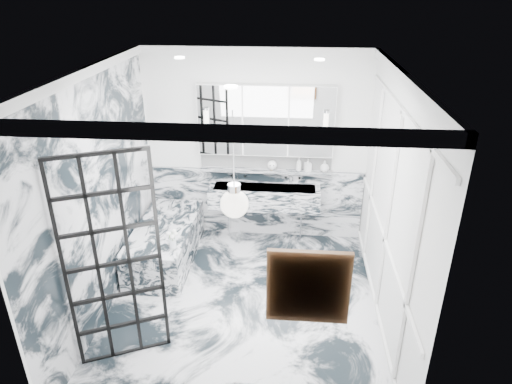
# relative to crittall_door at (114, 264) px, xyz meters

# --- Properties ---
(floor) EXTENTS (3.60, 3.60, 0.00)m
(floor) POSITION_rel_crittall_door_xyz_m (1.14, 0.87, -1.12)
(floor) COLOR silver
(floor) RESTS_ON ground
(ceiling) EXTENTS (3.60, 3.60, 0.00)m
(ceiling) POSITION_rel_crittall_door_xyz_m (1.14, 0.87, 1.68)
(ceiling) COLOR white
(ceiling) RESTS_ON wall_back
(wall_back) EXTENTS (3.60, 0.00, 3.60)m
(wall_back) POSITION_rel_crittall_door_xyz_m (1.14, 2.67, 0.28)
(wall_back) COLOR white
(wall_back) RESTS_ON floor
(wall_front) EXTENTS (3.60, 0.00, 3.60)m
(wall_front) POSITION_rel_crittall_door_xyz_m (1.14, -0.93, 0.28)
(wall_front) COLOR white
(wall_front) RESTS_ON floor
(wall_left) EXTENTS (0.00, 3.60, 3.60)m
(wall_left) POSITION_rel_crittall_door_xyz_m (-0.46, 0.87, 0.28)
(wall_left) COLOR white
(wall_left) RESTS_ON floor
(wall_right) EXTENTS (0.00, 3.60, 3.60)m
(wall_right) POSITION_rel_crittall_door_xyz_m (2.74, 0.87, 0.28)
(wall_right) COLOR white
(wall_right) RESTS_ON floor
(marble_clad_back) EXTENTS (3.18, 0.05, 1.05)m
(marble_clad_back) POSITION_rel_crittall_door_xyz_m (1.14, 2.65, -0.60)
(marble_clad_back) COLOR silver
(marble_clad_back) RESTS_ON floor
(marble_clad_left) EXTENTS (0.02, 3.56, 2.68)m
(marble_clad_left) POSITION_rel_crittall_door_xyz_m (-0.45, 0.87, 0.22)
(marble_clad_left) COLOR silver
(marble_clad_left) RESTS_ON floor
(panel_molding) EXTENTS (0.03, 3.40, 2.30)m
(panel_molding) POSITION_rel_crittall_door_xyz_m (2.72, 0.87, 0.18)
(panel_molding) COLOR white
(panel_molding) RESTS_ON floor
(soap_bottle_a) EXTENTS (0.10, 0.10, 0.20)m
(soap_bottle_a) POSITION_rel_crittall_door_xyz_m (1.77, 2.58, 0.07)
(soap_bottle_a) COLOR #8C5919
(soap_bottle_a) RESTS_ON ledge
(soap_bottle_b) EXTENTS (0.11, 0.11, 0.19)m
(soap_bottle_b) POSITION_rel_crittall_door_xyz_m (1.90, 2.58, 0.06)
(soap_bottle_b) COLOR #4C4C51
(soap_bottle_b) RESTS_ON ledge
(soap_bottle_c) EXTENTS (0.16, 0.16, 0.17)m
(soap_bottle_c) POSITION_rel_crittall_door_xyz_m (2.14, 2.58, 0.05)
(soap_bottle_c) COLOR silver
(soap_bottle_c) RESTS_ON ledge
(face_pot) EXTENTS (0.14, 0.14, 0.14)m
(face_pot) POSITION_rel_crittall_door_xyz_m (1.39, 2.58, 0.04)
(face_pot) COLOR white
(face_pot) RESTS_ON ledge
(amber_bottle) EXTENTS (0.04, 0.04, 0.10)m
(amber_bottle) POSITION_rel_crittall_door_xyz_m (1.38, 2.58, 0.02)
(amber_bottle) COLOR #8C5919
(amber_bottle) RESTS_ON ledge
(flower_vase) EXTENTS (0.09, 0.09, 0.12)m
(flower_vase) POSITION_rel_crittall_door_xyz_m (0.23, 1.22, -0.51)
(flower_vase) COLOR silver
(flower_vase) RESTS_ON bathtub
(crittall_door) EXTENTS (0.82, 0.39, 2.25)m
(crittall_door) POSITION_rel_crittall_door_xyz_m (0.00, 0.00, 0.00)
(crittall_door) COLOR black
(crittall_door) RESTS_ON floor
(artwork) EXTENTS (0.49, 0.05, 0.49)m
(artwork) POSITION_rel_crittall_door_xyz_m (1.82, -0.89, 0.51)
(artwork) COLOR #B85212
(artwork) RESTS_ON wall_front
(pendant_light) EXTENTS (0.22, 0.22, 0.22)m
(pendant_light) POSITION_rel_crittall_door_xyz_m (1.24, -0.36, 0.88)
(pendant_light) COLOR white
(pendant_light) RESTS_ON ceiling
(trough_sink) EXTENTS (1.60, 0.45, 0.30)m
(trough_sink) POSITION_rel_crittall_door_xyz_m (1.29, 2.43, -0.39)
(trough_sink) COLOR silver
(trough_sink) RESTS_ON wall_back
(ledge) EXTENTS (1.90, 0.14, 0.04)m
(ledge) POSITION_rel_crittall_door_xyz_m (1.29, 2.59, -0.05)
(ledge) COLOR silver
(ledge) RESTS_ON wall_back
(subway_tile) EXTENTS (1.90, 0.03, 0.23)m
(subway_tile) POSITION_rel_crittall_door_xyz_m (1.29, 2.65, 0.08)
(subway_tile) COLOR white
(subway_tile) RESTS_ON wall_back
(mirror_cabinet) EXTENTS (1.90, 0.16, 1.00)m
(mirror_cabinet) POSITION_rel_crittall_door_xyz_m (1.29, 2.60, 0.70)
(mirror_cabinet) COLOR white
(mirror_cabinet) RESTS_ON wall_back
(sconce_left) EXTENTS (0.07, 0.07, 0.40)m
(sconce_left) POSITION_rel_crittall_door_xyz_m (0.47, 2.50, 0.66)
(sconce_left) COLOR white
(sconce_left) RESTS_ON mirror_cabinet
(sconce_right) EXTENTS (0.07, 0.07, 0.40)m
(sconce_right) POSITION_rel_crittall_door_xyz_m (2.11, 2.50, 0.66)
(sconce_right) COLOR white
(sconce_right) RESTS_ON mirror_cabinet
(bathtub) EXTENTS (0.75, 1.65, 0.55)m
(bathtub) POSITION_rel_crittall_door_xyz_m (-0.04, 1.77, -0.85)
(bathtub) COLOR silver
(bathtub) RESTS_ON floor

